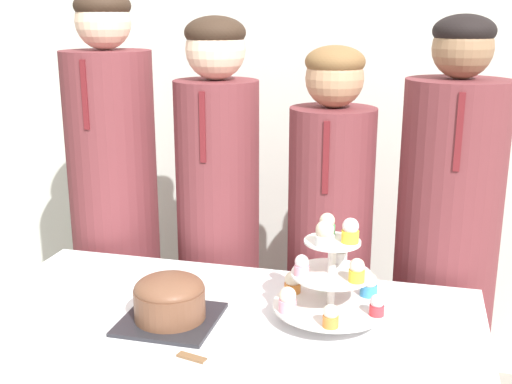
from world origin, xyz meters
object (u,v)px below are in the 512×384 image
(student_1, at_px, (219,245))
(student_0, at_px, (116,230))
(cake_knife, at_px, (208,363))
(cupcake_stand, at_px, (331,276))
(student_3, at_px, (444,271))
(student_2, at_px, (328,269))
(round_cake, at_px, (170,299))

(student_1, bearing_deg, student_0, 180.00)
(student_0, bearing_deg, cake_knife, -51.93)
(cupcake_stand, bearing_deg, cake_knife, -130.07)
(cake_knife, bearing_deg, student_3, 68.76)
(cake_knife, xyz_separation_m, student_2, (0.17, 0.77, -0.06))
(cake_knife, height_order, cupcake_stand, cupcake_stand)
(student_1, bearing_deg, cake_knife, -74.22)
(student_0, bearing_deg, student_2, -0.00)
(student_0, xyz_separation_m, student_3, (1.14, -0.00, -0.04))
(cupcake_stand, height_order, student_1, student_1)
(round_cake, bearing_deg, cupcake_stand, 15.18)
(round_cake, distance_m, cake_knife, 0.24)
(round_cake, distance_m, student_3, 0.92)
(cupcake_stand, distance_m, student_2, 0.53)
(cake_knife, distance_m, student_2, 0.79)
(student_2, bearing_deg, round_cake, -118.42)
(round_cake, relative_size, student_3, 0.16)
(student_0, distance_m, student_2, 0.77)
(cake_knife, distance_m, student_3, 0.94)
(round_cake, xyz_separation_m, cupcake_stand, (0.39, 0.11, 0.06))
(cake_knife, bearing_deg, student_1, 119.30)
(cake_knife, bearing_deg, student_0, 141.58)
(round_cake, height_order, student_2, student_2)
(cake_knife, height_order, student_1, student_1)
(student_1, bearing_deg, cupcake_stand, -47.32)
(round_cake, bearing_deg, student_3, 40.79)
(student_2, xyz_separation_m, student_3, (0.37, 0.00, 0.03))
(round_cake, xyz_separation_m, student_2, (0.32, 0.60, -0.12))
(student_1, height_order, student_2, student_1)
(student_3, bearing_deg, round_cake, -139.21)
(cake_knife, bearing_deg, student_2, 91.41)
(round_cake, distance_m, student_2, 0.69)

